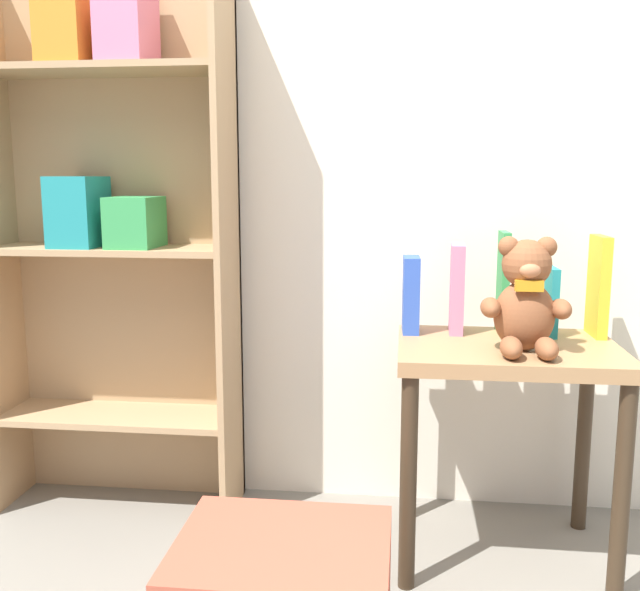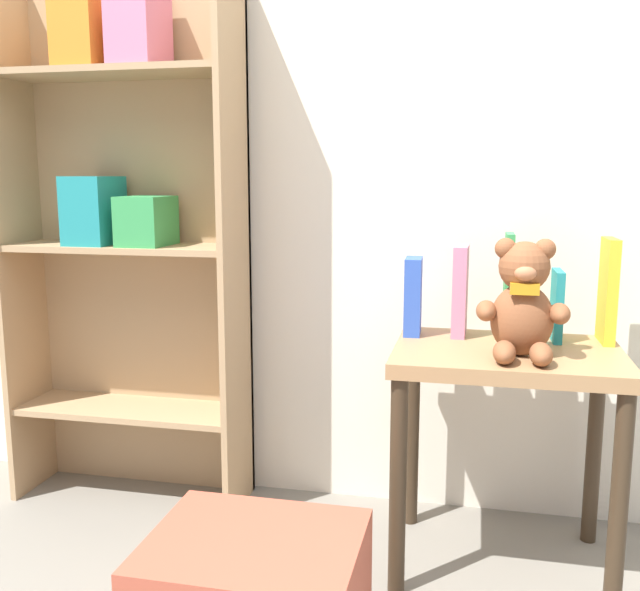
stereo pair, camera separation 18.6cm
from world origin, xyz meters
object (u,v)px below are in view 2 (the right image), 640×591
Objects in this scene: teddy_bear at (523,304)px; book_standing_teal at (557,305)px; book_standing_pink at (460,291)px; bookshelf_side at (127,209)px; display_table at (506,389)px; book_standing_green at (508,285)px; book_standing_yellow at (608,291)px; book_standing_blue at (413,296)px.

book_standing_teal is at bearing 63.37° from teddy_bear.
book_standing_pink is 0.24m from book_standing_teal.
bookshelf_side is 1.24m from book_standing_teal.
bookshelf_side is 2.73× the size of display_table.
book_standing_green is 0.24m from book_standing_yellow.
display_table is at bearing -44.58° from book_standing_pink.
book_standing_yellow is at bearing -0.16° from book_standing_blue.
book_standing_yellow is (1.34, -0.07, -0.19)m from bookshelf_side.
book_standing_blue is 0.25m from book_standing_green.
book_standing_pink is (0.12, 0.01, 0.02)m from book_standing_blue.
teddy_bear is at bearing -13.43° from bookshelf_side.
bookshelf_side is 6.53× the size of book_standing_pink.
bookshelf_side is 5.72× the size of book_standing_green.
teddy_bear is 1.52× the size of book_standing_teal.
book_standing_pink is 0.88× the size of book_standing_green.
book_standing_pink is at bearing -174.11° from book_standing_green.
book_standing_teal is at bearing -177.23° from book_standing_yellow.
bookshelf_side reaches higher than book_standing_teal.
bookshelf_side is 0.89m from book_standing_blue.
book_standing_green is (0.12, 0.01, 0.02)m from book_standing_pink.
book_standing_pink is 0.36m from book_standing_yellow.
bookshelf_side reaches higher than display_table.
bookshelf_side is at bearing 172.15° from book_standing_blue.
book_standing_pink reaches higher than display_table.
display_table is 2.78× the size of book_standing_blue.
book_standing_green is (1.10, -0.06, -0.18)m from bookshelf_side.
book_standing_teal is at bearing -0.87° from book_standing_blue.
book_standing_teal is 0.13m from book_standing_yellow.
book_standing_green is 1.50× the size of book_standing_teal.
bookshelf_side is 7.59× the size of book_standing_blue.
book_standing_green reaches higher than display_table.
teddy_bear is 0.32m from book_standing_blue.
display_table is 0.36m from book_standing_yellow.
book_standing_blue is at bearing -172.19° from book_standing_pink.
book_standing_teal is (0.10, 0.19, -0.03)m from teddy_bear.
book_standing_yellow is at bearing 2.84° from book_standing_teal.
book_standing_teal is (0.12, -0.02, -0.04)m from book_standing_green.
book_standing_pink is (0.98, -0.07, -0.20)m from bookshelf_side.
display_table is 2.06× the size of teddy_bear.
book_standing_blue is at bearing 145.80° from teddy_bear.
book_standing_pink is at bearing 3.82° from book_standing_blue.
book_standing_yellow is at bearing 42.54° from teddy_bear.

